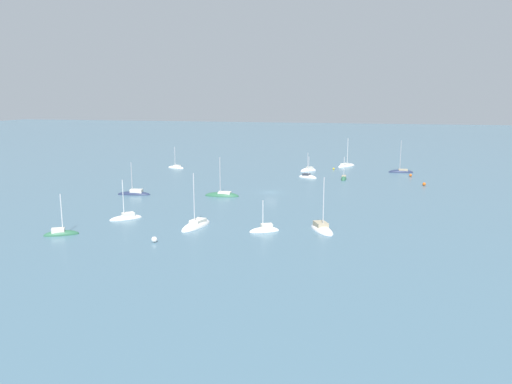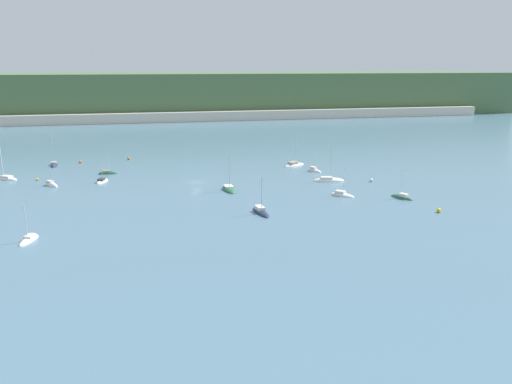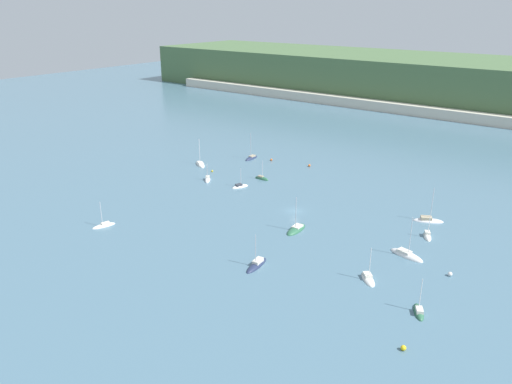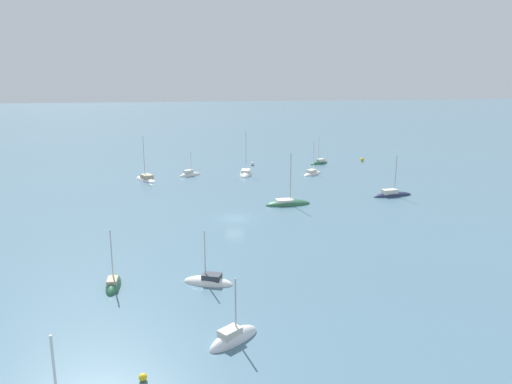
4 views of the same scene
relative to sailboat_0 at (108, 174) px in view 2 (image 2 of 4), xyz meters
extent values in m
plane|color=slate|center=(22.13, -14.91, -0.08)|extent=(600.00, 600.00, 0.00)
cube|color=#4C6B42|center=(22.13, 161.04, 11.67)|extent=(405.91, 74.76, 23.50)
cube|color=beige|center=(22.13, 120.16, 2.37)|extent=(345.03, 6.00, 4.88)
ellipsoid|color=#2D6647|center=(0.02, 0.00, -0.08)|extent=(4.96, 1.45, 1.82)
cube|color=tan|center=(-0.37, 0.00, 0.69)|extent=(1.79, 1.01, 0.52)
cylinder|color=silver|center=(0.27, 0.00, 3.17)|extent=(0.14, 0.14, 5.49)
ellipsoid|color=silver|center=(-12.44, -11.05, -0.08)|extent=(4.39, 5.04, 1.99)
cube|color=beige|center=(-12.69, -10.73, 0.82)|extent=(2.02, 2.15, 0.69)
cylinder|color=#B2B2B7|center=(-12.29, -11.25, 2.90)|extent=(0.14, 0.14, 4.86)
ellipsoid|color=white|center=(52.56, -35.03, -0.08)|extent=(5.43, 5.65, 1.35)
cube|color=silver|center=(52.25, -34.69, 0.65)|extent=(2.47, 2.50, 0.72)
cylinder|color=silver|center=(52.76, -35.24, 3.66)|extent=(0.14, 0.14, 6.73)
ellipsoid|color=white|center=(-25.23, -0.86, -0.08)|extent=(7.69, 6.21, 1.79)
cube|color=silver|center=(-24.72, -1.20, 0.67)|extent=(3.21, 2.91, 0.50)
cylinder|color=silver|center=(-25.55, -0.65, 4.55)|extent=(0.14, 0.14, 8.26)
ellipsoid|color=white|center=(54.75, -20.93, -0.08)|extent=(8.27, 4.13, 1.96)
cube|color=silver|center=(54.13, -20.79, 0.76)|extent=(3.16, 2.32, 0.60)
cylinder|color=silver|center=(55.13, -21.01, 4.75)|extent=(0.14, 0.14, 8.58)
ellipsoid|color=silver|center=(52.01, -0.08, -0.08)|extent=(7.66, 5.67, 1.46)
cube|color=tan|center=(51.49, -0.35, 0.74)|extent=(3.16, 2.82, 0.83)
cylinder|color=silver|center=(52.33, 0.09, 4.55)|extent=(0.14, 0.14, 8.44)
ellipsoid|color=#2D6647|center=(64.53, -39.86, -0.08)|extent=(4.06, 5.47, 1.50)
cube|color=silver|center=(64.74, -40.23, 0.70)|extent=(1.95, 2.24, 0.73)
cylinder|color=silver|center=(64.39, -39.63, 3.42)|extent=(0.14, 0.14, 6.17)
ellipsoid|color=white|center=(-0.73, -9.63, -0.08)|extent=(3.63, 5.60, 1.54)
cube|color=#333842|center=(-0.89, -10.03, 0.67)|extent=(1.89, 2.24, 0.65)
cylinder|color=silver|center=(-0.64, -9.39, 2.99)|extent=(0.14, 0.14, 5.28)
ellipsoid|color=#2D6647|center=(28.79, -24.51, -0.08)|extent=(3.25, 7.77, 1.79)
cube|color=silver|center=(28.74, -23.90, 0.65)|extent=(2.08, 2.86, 0.47)
cylinder|color=#B2B2B7|center=(28.82, -24.89, 4.46)|extent=(0.14, 0.14, 8.09)
ellipsoid|color=#232D4C|center=(-15.97, 15.14, -0.08)|extent=(2.77, 7.13, 1.74)
cube|color=tan|center=(-16.03, 15.69, 0.66)|extent=(1.68, 2.64, 0.51)
cylinder|color=#B2B2B7|center=(-15.93, 14.79, 4.73)|extent=(0.14, 0.14, 8.66)
ellipsoid|color=white|center=(-9.49, -51.24, -0.08)|extent=(3.26, 5.98, 1.30)
cube|color=silver|center=(-9.37, -50.80, 0.55)|extent=(1.74, 2.32, 0.55)
cylinder|color=silver|center=(-9.57, -51.51, 3.32)|extent=(0.14, 0.14, 6.08)
ellipsoid|color=#232D4C|center=(31.84, -44.04, -0.08)|extent=(2.97, 7.65, 1.49)
cube|color=silver|center=(31.76, -43.45, 0.75)|extent=(1.73, 2.84, 0.82)
cylinder|color=#B2B2B7|center=(31.89, -44.41, 3.75)|extent=(0.14, 0.14, 6.84)
ellipsoid|color=white|center=(54.98, -9.09, -0.08)|extent=(3.78, 5.18, 1.52)
cube|color=silver|center=(54.80, -8.73, 0.76)|extent=(1.86, 2.12, 0.84)
cylinder|color=silver|center=(55.10, -9.31, 2.72)|extent=(0.14, 0.14, 4.76)
sphere|color=yellow|center=(66.36, -51.26, 0.36)|extent=(0.87, 0.87, 0.87)
sphere|color=white|center=(64.84, -23.80, 0.36)|extent=(0.88, 0.88, 0.88)
sphere|color=orange|center=(4.92, 19.76, 0.33)|extent=(0.81, 0.81, 0.81)
sphere|color=orange|center=(-8.94, 17.37, 0.31)|extent=(0.77, 0.77, 0.77)
sphere|color=yellow|center=(-16.88, -4.09, 0.22)|extent=(0.59, 0.59, 0.59)
camera|label=1|loc=(131.23, 7.96, 21.53)|focal=35.00mm
camera|label=2|loc=(10.43, -135.79, 28.49)|focal=35.00mm
camera|label=3|loc=(87.25, -116.05, 50.65)|focal=35.00mm
camera|label=4|loc=(-49.01, -7.34, 21.32)|focal=35.00mm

